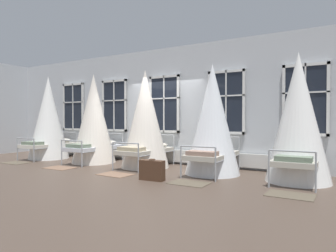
{
  "coord_description": "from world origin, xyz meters",
  "views": [
    {
      "loc": [
        4.73,
        -6.78,
        1.32
      ],
      "look_at": [
        0.73,
        0.1,
        1.16
      ],
      "focal_mm": 32.15,
      "sensor_mm": 36.0,
      "label": 1
    }
  ],
  "objects_px": {
    "cot_third": "(145,120)",
    "suitcase_dark": "(152,170)",
    "cot_fourth": "(212,121)",
    "cot_first": "(49,119)",
    "cot_fifth": "(298,119)",
    "cot_second": "(94,120)"
  },
  "relations": [
    {
      "from": "cot_third",
      "to": "suitcase_dark",
      "type": "bearing_deg",
      "value": -140.57
    },
    {
      "from": "cot_fourth",
      "to": "cot_first",
      "type": "bearing_deg",
      "value": 89.55
    },
    {
      "from": "cot_first",
      "to": "cot_fifth",
      "type": "bearing_deg",
      "value": -90.34
    },
    {
      "from": "cot_first",
      "to": "suitcase_dark",
      "type": "distance_m",
      "value": 5.42
    },
    {
      "from": "cot_second",
      "to": "suitcase_dark",
      "type": "bearing_deg",
      "value": -114.28
    },
    {
      "from": "cot_first",
      "to": "cot_fourth",
      "type": "distance_m",
      "value": 5.96
    },
    {
      "from": "cot_second",
      "to": "cot_third",
      "type": "xyz_separation_m",
      "value": [
        1.9,
        0.04,
        -0.01
      ]
    },
    {
      "from": "cot_fifth",
      "to": "cot_third",
      "type": "bearing_deg",
      "value": 89.99
    },
    {
      "from": "cot_fifth",
      "to": "suitcase_dark",
      "type": "distance_m",
      "value": 3.32
    },
    {
      "from": "cot_second",
      "to": "cot_third",
      "type": "relative_size",
      "value": 1.01
    },
    {
      "from": "cot_first",
      "to": "cot_second",
      "type": "height_order",
      "value": "cot_first"
    },
    {
      "from": "cot_fifth",
      "to": "cot_fourth",
      "type": "bearing_deg",
      "value": 90.91
    },
    {
      "from": "cot_fourth",
      "to": "suitcase_dark",
      "type": "bearing_deg",
      "value": 148.13
    },
    {
      "from": "cot_first",
      "to": "suitcase_dark",
      "type": "bearing_deg",
      "value": -105.75
    },
    {
      "from": "cot_fifth",
      "to": "cot_first",
      "type": "bearing_deg",
      "value": 90.52
    },
    {
      "from": "cot_second",
      "to": "suitcase_dark",
      "type": "distance_m",
      "value": 3.54
    },
    {
      "from": "cot_first",
      "to": "cot_third",
      "type": "relative_size",
      "value": 1.03
    },
    {
      "from": "suitcase_dark",
      "to": "cot_fifth",
      "type": "bearing_deg",
      "value": 24.89
    },
    {
      "from": "cot_second",
      "to": "cot_fifth",
      "type": "xyz_separation_m",
      "value": [
        5.83,
        0.05,
        0.02
      ]
    },
    {
      "from": "cot_second",
      "to": "cot_fifth",
      "type": "relative_size",
      "value": 0.99
    },
    {
      "from": "cot_first",
      "to": "suitcase_dark",
      "type": "relative_size",
      "value": 4.93
    },
    {
      "from": "cot_second",
      "to": "cot_fourth",
      "type": "distance_m",
      "value": 3.9
    }
  ]
}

